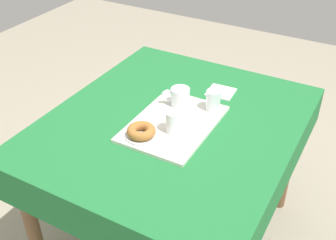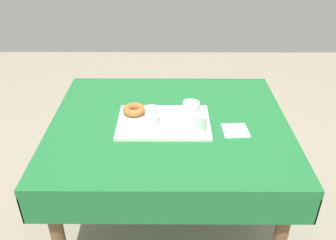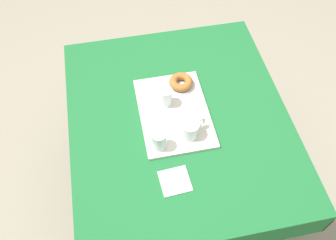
{
  "view_description": "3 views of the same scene",
  "coord_description": "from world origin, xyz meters",
  "px_view_note": "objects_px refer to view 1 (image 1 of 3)",
  "views": [
    {
      "loc": [
        1.35,
        0.72,
        1.8
      ],
      "look_at": [
        0.03,
        -0.01,
        0.78
      ],
      "focal_mm": 45.02,
      "sensor_mm": 36.0,
      "label": 1
    },
    {
      "loc": [
        0.0,
        1.59,
        1.73
      ],
      "look_at": [
        0.01,
        0.03,
        0.78
      ],
      "focal_mm": 38.86,
      "sensor_mm": 36.0,
      "label": 2
    },
    {
      "loc": [
        -1.0,
        0.25,
        2.2
      ],
      "look_at": [
        -0.03,
        0.06,
        0.79
      ],
      "focal_mm": 39.4,
      "sensor_mm": 36.0,
      "label": 3
    }
  ],
  "objects_px": {
    "serving_tray": "(174,124)",
    "tea_mug_left": "(180,97)",
    "dining_table": "(173,137)",
    "donut_plate_left": "(141,135)",
    "water_glass_near": "(173,123)",
    "sugar_donut_left": "(141,131)",
    "water_glass_far": "(213,101)",
    "paper_napkin": "(221,92)"
  },
  "relations": [
    {
      "from": "donut_plate_left",
      "to": "paper_napkin",
      "type": "bearing_deg",
      "value": 164.86
    },
    {
      "from": "serving_tray",
      "to": "paper_napkin",
      "type": "bearing_deg",
      "value": 168.82
    },
    {
      "from": "dining_table",
      "to": "water_glass_near",
      "type": "bearing_deg",
      "value": 28.95
    },
    {
      "from": "water_glass_near",
      "to": "water_glass_far",
      "type": "bearing_deg",
      "value": 162.22
    },
    {
      "from": "serving_tray",
      "to": "donut_plate_left",
      "type": "distance_m",
      "value": 0.17
    },
    {
      "from": "water_glass_far",
      "to": "water_glass_near",
      "type": "bearing_deg",
      "value": -17.78
    },
    {
      "from": "serving_tray",
      "to": "water_glass_far",
      "type": "distance_m",
      "value": 0.21
    },
    {
      "from": "sugar_donut_left",
      "to": "serving_tray",
      "type": "bearing_deg",
      "value": 156.28
    },
    {
      "from": "serving_tray",
      "to": "tea_mug_left",
      "type": "distance_m",
      "value": 0.15
    },
    {
      "from": "sugar_donut_left",
      "to": "dining_table",
      "type": "bearing_deg",
      "value": 165.16
    },
    {
      "from": "serving_tray",
      "to": "water_glass_near",
      "type": "xyz_separation_m",
      "value": [
        0.06,
        0.03,
        0.05
      ]
    },
    {
      "from": "dining_table",
      "to": "water_glass_near",
      "type": "xyz_separation_m",
      "value": [
        0.09,
        0.05,
        0.15
      ]
    },
    {
      "from": "tea_mug_left",
      "to": "water_glass_far",
      "type": "height_order",
      "value": "water_glass_far"
    },
    {
      "from": "serving_tray",
      "to": "tea_mug_left",
      "type": "relative_size",
      "value": 3.71
    },
    {
      "from": "dining_table",
      "to": "tea_mug_left",
      "type": "height_order",
      "value": "tea_mug_left"
    },
    {
      "from": "tea_mug_left",
      "to": "paper_napkin",
      "type": "height_order",
      "value": "tea_mug_left"
    },
    {
      "from": "dining_table",
      "to": "paper_napkin",
      "type": "xyz_separation_m",
      "value": [
        -0.33,
        0.09,
        0.09
      ]
    },
    {
      "from": "dining_table",
      "to": "water_glass_far",
      "type": "distance_m",
      "value": 0.24
    },
    {
      "from": "sugar_donut_left",
      "to": "paper_napkin",
      "type": "distance_m",
      "value": 0.53
    },
    {
      "from": "water_glass_far",
      "to": "dining_table",
      "type": "bearing_deg",
      "value": -40.25
    },
    {
      "from": "sugar_donut_left",
      "to": "paper_napkin",
      "type": "relative_size",
      "value": 0.95
    },
    {
      "from": "water_glass_far",
      "to": "paper_napkin",
      "type": "height_order",
      "value": "water_glass_far"
    },
    {
      "from": "water_glass_far",
      "to": "sugar_donut_left",
      "type": "distance_m",
      "value": 0.37
    },
    {
      "from": "dining_table",
      "to": "serving_tray",
      "type": "xyz_separation_m",
      "value": [
        0.03,
        0.02,
        0.1
      ]
    },
    {
      "from": "water_glass_far",
      "to": "sugar_donut_left",
      "type": "height_order",
      "value": "water_glass_far"
    },
    {
      "from": "serving_tray",
      "to": "paper_napkin",
      "type": "xyz_separation_m",
      "value": [
        -0.35,
        0.07,
        -0.0
      ]
    },
    {
      "from": "paper_napkin",
      "to": "sugar_donut_left",
      "type": "bearing_deg",
      "value": -15.14
    },
    {
      "from": "paper_napkin",
      "to": "water_glass_far",
      "type": "bearing_deg",
      "value": 11.05
    },
    {
      "from": "paper_napkin",
      "to": "water_glass_near",
      "type": "bearing_deg",
      "value": -5.57
    },
    {
      "from": "dining_table",
      "to": "donut_plate_left",
      "type": "xyz_separation_m",
      "value": [
        0.18,
        -0.05,
        0.11
      ]
    },
    {
      "from": "dining_table",
      "to": "paper_napkin",
      "type": "distance_m",
      "value": 0.35
    },
    {
      "from": "donut_plate_left",
      "to": "paper_napkin",
      "type": "height_order",
      "value": "donut_plate_left"
    },
    {
      "from": "water_glass_near",
      "to": "sugar_donut_left",
      "type": "relative_size",
      "value": 0.8
    },
    {
      "from": "tea_mug_left",
      "to": "sugar_donut_left",
      "type": "xyz_separation_m",
      "value": [
        0.29,
        -0.02,
        -0.01
      ]
    },
    {
      "from": "serving_tray",
      "to": "water_glass_near",
      "type": "height_order",
      "value": "water_glass_near"
    },
    {
      "from": "water_glass_near",
      "to": "water_glass_far",
      "type": "height_order",
      "value": "same"
    },
    {
      "from": "dining_table",
      "to": "water_glass_far",
      "type": "bearing_deg",
      "value": 139.75
    },
    {
      "from": "sugar_donut_left",
      "to": "water_glass_far",
      "type": "bearing_deg",
      "value": 152.35
    },
    {
      "from": "serving_tray",
      "to": "tea_mug_left",
      "type": "bearing_deg",
      "value": -162.27
    },
    {
      "from": "tea_mug_left",
      "to": "sugar_donut_left",
      "type": "bearing_deg",
      "value": -4.48
    },
    {
      "from": "tea_mug_left",
      "to": "sugar_donut_left",
      "type": "distance_m",
      "value": 0.29
    },
    {
      "from": "serving_tray",
      "to": "sugar_donut_left",
      "type": "relative_size",
      "value": 3.93
    }
  ]
}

